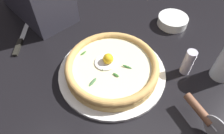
# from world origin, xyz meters

# --- Properties ---
(ground_plane) EXTENTS (2.40, 2.40, 0.03)m
(ground_plane) POSITION_xyz_m (0.00, 0.00, -0.01)
(ground_plane) COLOR black
(ground_plane) RESTS_ON ground
(pizza_plate) EXTENTS (0.34, 0.34, 0.01)m
(pizza_plate) POSITION_xyz_m (0.03, 0.02, 0.01)
(pizza_plate) COLOR white
(pizza_plate) RESTS_ON ground
(pizza) EXTENTS (0.29, 0.29, 0.06)m
(pizza) POSITION_xyz_m (0.03, 0.02, 0.03)
(pizza) COLOR #DAAD5E
(pizza) RESTS_ON pizza_plate
(side_bowl) EXTENTS (0.12, 0.12, 0.04)m
(side_bowl) POSITION_xyz_m (-0.32, 0.03, 0.02)
(side_bowl) COLOR white
(side_bowl) RESTS_ON ground
(pizza_cutter) EXTENTS (0.07, 0.15, 0.08)m
(pizza_cutter) POSITION_xyz_m (-0.01, 0.31, 0.04)
(pizza_cutter) COLOR silver
(pizza_cutter) RESTS_ON ground
(table_knife) EXTENTS (0.17, 0.17, 0.01)m
(table_knife) POSITION_xyz_m (0.16, -0.33, 0.00)
(table_knife) COLOR silver
(table_knife) RESTS_ON ground
(pepper_shaker) EXTENTS (0.03, 0.03, 0.09)m
(pepper_shaker) POSITION_xyz_m (-0.14, 0.19, 0.05)
(pepper_shaker) COLOR silver
(pepper_shaker) RESTS_ON ground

